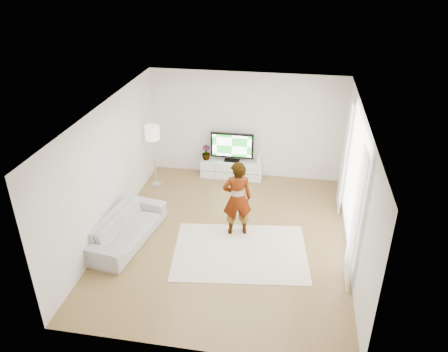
% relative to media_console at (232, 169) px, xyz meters
% --- Properties ---
extents(floor, '(6.00, 6.00, 0.00)m').
position_rel_media_console_xyz_m(floor, '(0.33, -2.76, -0.23)').
color(floor, '#9F7947').
rests_on(floor, ground).
extents(ceiling, '(6.00, 6.00, 0.00)m').
position_rel_media_console_xyz_m(ceiling, '(0.33, -2.76, 2.57)').
color(ceiling, white).
rests_on(ceiling, wall_back).
extents(wall_left, '(0.02, 6.00, 2.80)m').
position_rel_media_console_xyz_m(wall_left, '(-2.17, -2.76, 1.17)').
color(wall_left, white).
rests_on(wall_left, floor).
extents(wall_right, '(0.02, 6.00, 2.80)m').
position_rel_media_console_xyz_m(wall_right, '(2.83, -2.76, 1.17)').
color(wall_right, white).
rests_on(wall_right, floor).
extents(wall_back, '(5.00, 0.02, 2.80)m').
position_rel_media_console_xyz_m(wall_back, '(0.33, 0.24, 1.17)').
color(wall_back, white).
rests_on(wall_back, floor).
extents(wall_front, '(5.00, 0.02, 2.80)m').
position_rel_media_console_xyz_m(wall_front, '(0.33, -5.76, 1.17)').
color(wall_front, white).
rests_on(wall_front, floor).
extents(window, '(0.01, 2.60, 2.50)m').
position_rel_media_console_xyz_m(window, '(2.81, -2.46, 1.22)').
color(window, white).
rests_on(window, wall_right).
extents(curtain_near, '(0.04, 0.70, 2.60)m').
position_rel_media_console_xyz_m(curtain_near, '(2.73, -3.76, 1.12)').
color(curtain_near, white).
rests_on(curtain_near, floor).
extents(curtain_far, '(0.04, 0.70, 2.60)m').
position_rel_media_console_xyz_m(curtain_far, '(2.73, -1.16, 1.12)').
color(curtain_far, white).
rests_on(curtain_far, floor).
extents(media_console, '(1.63, 0.46, 0.46)m').
position_rel_media_console_xyz_m(media_console, '(0.00, 0.00, 0.00)').
color(media_console, white).
rests_on(media_console, floor).
extents(television, '(1.13, 0.22, 0.79)m').
position_rel_media_console_xyz_m(television, '(-0.00, 0.03, 0.66)').
color(television, black).
rests_on(television, media_console).
extents(game_console, '(0.06, 0.17, 0.23)m').
position_rel_media_console_xyz_m(game_console, '(0.71, -0.00, 0.35)').
color(game_console, white).
rests_on(game_console, media_console).
extents(potted_plant, '(0.29, 0.29, 0.40)m').
position_rel_media_console_xyz_m(potted_plant, '(-0.69, 0.00, 0.43)').
color(potted_plant, '#3F7238').
rests_on(potted_plant, media_console).
extents(rug, '(2.90, 2.25, 0.01)m').
position_rel_media_console_xyz_m(rug, '(0.68, -3.23, -0.22)').
color(rug, beige).
rests_on(rug, floor).
extents(player, '(0.70, 0.55, 1.69)m').
position_rel_media_console_xyz_m(player, '(0.51, -2.57, 0.63)').
color(player, '#334772').
rests_on(player, rug).
extents(sofa, '(1.15, 2.23, 0.62)m').
position_rel_media_console_xyz_m(sofa, '(-1.71, -3.23, 0.08)').
color(sofa, beige).
rests_on(sofa, floor).
extents(floor_lamp, '(0.36, 0.36, 1.63)m').
position_rel_media_console_xyz_m(floor_lamp, '(-1.87, -0.77, 1.15)').
color(floor_lamp, silver).
rests_on(floor_lamp, floor).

